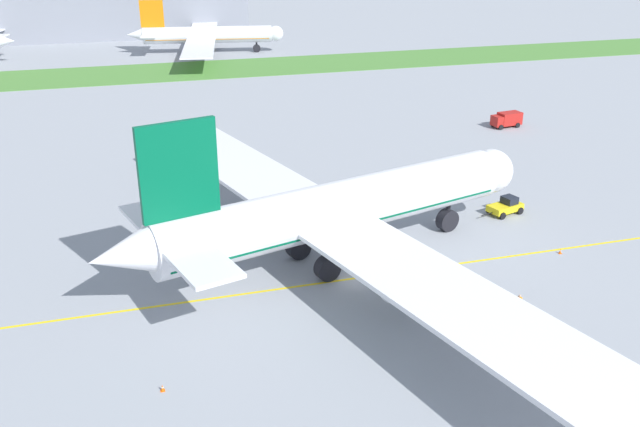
# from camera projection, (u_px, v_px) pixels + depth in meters

# --- Properties ---
(ground_plane) EXTENTS (600.00, 600.00, 0.00)m
(ground_plane) POSITION_uv_depth(u_px,v_px,m) (351.00, 280.00, 71.22)
(ground_plane) COLOR #9399A0
(ground_plane) RESTS_ON ground
(apron_taxi_line) EXTENTS (280.00, 0.36, 0.01)m
(apron_taxi_line) POSITION_uv_depth(u_px,v_px,m) (350.00, 279.00, 71.41)
(apron_taxi_line) COLOR yellow
(apron_taxi_line) RESTS_ON ground
(grass_median_strip) EXTENTS (320.00, 24.00, 0.10)m
(grass_median_strip) POSITION_uv_depth(u_px,v_px,m) (203.00, 70.00, 172.87)
(grass_median_strip) COLOR #4C8438
(grass_median_strip) RESTS_ON ground
(airliner_foreground) EXTENTS (49.49, 78.58, 18.05)m
(airliner_foreground) POSITION_uv_depth(u_px,v_px,m) (333.00, 210.00, 72.47)
(airliner_foreground) COLOR white
(airliner_foreground) RESTS_ON ground
(pushback_tug) EXTENTS (6.32, 3.60, 2.16)m
(pushback_tug) POSITION_uv_depth(u_px,v_px,m) (506.00, 206.00, 87.15)
(pushback_tug) COLOR yellow
(pushback_tug) RESTS_ON ground
(ground_crew_wingwalker_port) EXTENTS (0.37, 0.57, 1.70)m
(ground_crew_wingwalker_port) POSITION_uv_depth(u_px,v_px,m) (519.00, 301.00, 65.21)
(ground_crew_wingwalker_port) COLOR black
(ground_crew_wingwalker_port) RESTS_ON ground
(traffic_cone_near_nose) EXTENTS (0.36, 0.36, 0.58)m
(traffic_cone_near_nose) POSITION_uv_depth(u_px,v_px,m) (162.00, 388.00, 54.22)
(traffic_cone_near_nose) COLOR #F2590C
(traffic_cone_near_nose) RESTS_ON ground
(traffic_cone_port_wing) EXTENTS (0.36, 0.36, 0.58)m
(traffic_cone_port_wing) POSITION_uv_depth(u_px,v_px,m) (560.00, 251.00, 76.81)
(traffic_cone_port_wing) COLOR #F2590C
(traffic_cone_port_wing) RESTS_ON ground
(service_truck_baggage_loader) EXTENTS (5.66, 3.13, 2.63)m
(service_truck_baggage_loader) POSITION_uv_depth(u_px,v_px,m) (507.00, 119.00, 124.03)
(service_truck_baggage_loader) COLOR #B21E19
(service_truck_baggage_loader) RESTS_ON ground
(parked_airliner_far_right) EXTENTS (43.07, 68.60, 14.58)m
(parked_airliner_far_right) POSITION_uv_depth(u_px,v_px,m) (206.00, 35.00, 193.44)
(parked_airliner_far_right) COLOR white
(parked_airliner_far_right) RESTS_ON ground
(terminal_building) EXTENTS (118.49, 20.00, 18.00)m
(terminal_building) POSITION_uv_depth(u_px,v_px,m) (55.00, 10.00, 215.78)
(terminal_building) COLOR gray
(terminal_building) RESTS_ON ground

